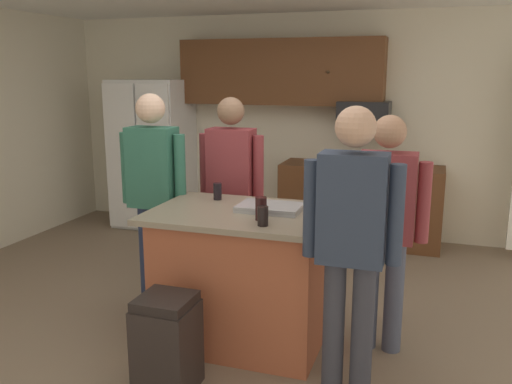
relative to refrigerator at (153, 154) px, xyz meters
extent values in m
plane|color=#7F6B56|center=(2.00, -2.38, -0.92)|extent=(7.04, 7.04, 0.00)
cube|color=beige|center=(2.00, 0.42, 0.38)|extent=(6.40, 0.10, 2.60)
cube|color=brown|center=(1.60, 0.22, 1.01)|extent=(2.40, 0.35, 0.75)
sphere|color=#4C3823|center=(2.20, 0.03, 1.01)|extent=(0.04, 0.04, 0.04)
cube|color=brown|center=(2.60, 0.10, -0.47)|extent=(1.80, 0.60, 0.90)
sphere|color=#4C3823|center=(3.05, -0.22, -0.47)|extent=(0.04, 0.04, 0.04)
cube|color=white|center=(0.00, 0.02, 0.00)|extent=(0.89, 0.70, 1.84)
cube|color=white|center=(-0.22, -0.35, 0.00)|extent=(0.42, 0.04, 1.76)
cube|color=white|center=(0.22, -0.35, 0.00)|extent=(0.42, 0.04, 1.76)
cylinder|color=#B2B2B7|center=(0.00, -0.38, 0.09)|extent=(0.02, 0.02, 0.35)
cube|color=black|center=(2.60, 0.12, 0.53)|extent=(0.56, 0.40, 0.32)
cube|color=#AD5638|center=(2.13, -2.56, -0.45)|extent=(1.14, 0.78, 0.94)
cube|color=gray|center=(2.13, -2.56, 0.04)|extent=(1.28, 0.92, 0.04)
cylinder|color=tan|center=(1.68, -1.81, -0.50)|extent=(0.13, 0.13, 0.84)
cylinder|color=tan|center=(1.85, -1.81, -0.50)|extent=(0.13, 0.13, 0.84)
cube|color=maroon|center=(1.76, -1.81, 0.24)|extent=(0.38, 0.22, 0.63)
sphere|color=#8C664C|center=(1.76, -1.81, 0.69)|extent=(0.23, 0.23, 0.23)
cylinder|color=maroon|center=(1.52, -1.81, 0.22)|extent=(0.09, 0.09, 0.57)
cylinder|color=maroon|center=(2.00, -1.81, 0.22)|extent=(0.09, 0.09, 0.57)
cylinder|color=#4C5166|center=(3.00, -2.36, -0.52)|extent=(0.13, 0.13, 0.80)
cylinder|color=#4C5166|center=(3.17, -2.36, -0.52)|extent=(0.13, 0.13, 0.80)
cube|color=maroon|center=(3.09, -2.36, 0.19)|extent=(0.38, 0.22, 0.60)
sphere|color=tan|center=(3.09, -2.36, 0.63)|extent=(0.22, 0.22, 0.22)
cylinder|color=maroon|center=(2.85, -2.36, 0.17)|extent=(0.09, 0.09, 0.54)
cylinder|color=maroon|center=(3.33, -2.36, 0.17)|extent=(0.09, 0.09, 0.54)
cylinder|color=#383842|center=(2.87, -3.00, -0.49)|extent=(0.13, 0.13, 0.85)
cylinder|color=#383842|center=(3.04, -3.00, -0.49)|extent=(0.13, 0.13, 0.85)
cube|color=#2D384C|center=(2.96, -3.00, 0.25)|extent=(0.38, 0.22, 0.64)
sphere|color=tan|center=(2.96, -3.00, 0.71)|extent=(0.23, 0.23, 0.23)
cylinder|color=#2D384C|center=(2.72, -3.00, 0.23)|extent=(0.09, 0.09, 0.57)
cylinder|color=#2D384C|center=(3.20, -3.00, 0.23)|extent=(0.09, 0.09, 0.57)
cylinder|color=#232D4C|center=(1.16, -2.21, -0.49)|extent=(0.13, 0.13, 0.86)
cylinder|color=#232D4C|center=(1.33, -2.21, -0.49)|extent=(0.13, 0.13, 0.86)
cube|color=#2D6651|center=(1.24, -2.21, 0.26)|extent=(0.38, 0.22, 0.64)
sphere|color=beige|center=(1.24, -2.21, 0.73)|extent=(0.23, 0.23, 0.23)
cylinder|color=#2D6651|center=(1.00, -2.21, 0.24)|extent=(0.09, 0.09, 0.58)
cylinder|color=#2D6651|center=(1.48, -2.21, 0.24)|extent=(0.09, 0.09, 0.58)
cylinder|color=black|center=(2.32, -2.74, 0.14)|extent=(0.08, 0.08, 0.15)
cylinder|color=black|center=(2.38, -2.86, 0.12)|extent=(0.07, 0.07, 0.12)
cylinder|color=black|center=(1.83, -2.29, 0.12)|extent=(0.06, 0.06, 0.13)
cube|color=#B7B7BC|center=(2.31, -2.48, 0.07)|extent=(0.44, 0.30, 0.02)
cube|color=#A8A8AD|center=(2.31, -2.48, 0.09)|extent=(0.44, 0.30, 0.02)
cube|color=black|center=(1.90, -3.30, -0.64)|extent=(0.34, 0.34, 0.55)
cube|color=black|center=(1.90, -3.30, -0.34)|extent=(0.32, 0.32, 0.06)
camera|label=1|loc=(3.38, -5.99, 1.00)|focal=38.02mm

